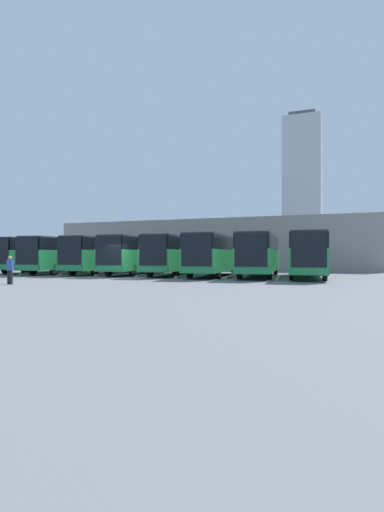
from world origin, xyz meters
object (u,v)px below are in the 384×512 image
(bus_5, at_px, (103,254))
(pedestrian, at_px, (10,269))
(bus_1, at_px, (259,254))
(bus_6, at_px, (66,254))
(bus_2, at_px, (214,254))
(bus_3, at_px, (176,254))
(bus_0, at_px, (307,253))
(bus_4, at_px, (138,254))
(bus_7, at_px, (40,254))

(bus_5, xyz_separation_m, pedestrian, (-2.70, 13.64, -0.95))
(bus_1, relative_size, bus_6, 1.00)
(bus_2, height_order, bus_3, same)
(bus_0, height_order, bus_4, same)
(pedestrian, bearing_deg, bus_1, -122.56)
(bus_5, distance_m, bus_6, 3.71)
(bus_2, xyz_separation_m, pedestrian, (8.25, 13.03, -0.95))
(bus_0, xyz_separation_m, bus_2, (7.30, 0.21, 0.00))
(bus_4, xyz_separation_m, bus_7, (10.95, 0.04, 0.00))
(bus_2, bearing_deg, pedestrian, 51.74)
(bus_5, height_order, bus_6, same)
(bus_2, distance_m, bus_7, 18.26)
(bus_7, bearing_deg, bus_4, 174.28)
(bus_5, bearing_deg, pedestrian, 95.28)
(bus_3, bearing_deg, bus_1, 171.01)
(bus_5, xyz_separation_m, bus_7, (7.30, 0.12, 0.00))
(bus_1, relative_size, bus_2, 1.00)
(bus_3, relative_size, bus_6, 1.00)
(bus_4, height_order, bus_5, same)
(pedestrian, bearing_deg, bus_5, -69.71)
(bus_1, relative_size, bus_7, 1.00)
(bus_1, height_order, bus_7, same)
(bus_2, bearing_deg, bus_0, 175.75)
(bus_2, relative_size, pedestrian, 7.00)
(bus_0, distance_m, pedestrian, 20.44)
(bus_3, relative_size, bus_4, 1.00)
(bus_0, xyz_separation_m, bus_3, (10.95, -0.53, 0.00))
(bus_2, xyz_separation_m, bus_3, (3.65, -0.74, 0.00))
(bus_3, height_order, bus_4, same)
(bus_4, distance_m, bus_6, 7.32)
(bus_0, height_order, bus_3, same)
(bus_6, height_order, bus_7, same)
(bus_4, xyz_separation_m, bus_5, (3.65, -0.08, 0.00))
(bus_2, bearing_deg, bus_5, -9.15)
(bus_3, bearing_deg, pedestrian, 65.61)
(bus_1, relative_size, bus_3, 1.00)
(bus_7, height_order, pedestrian, bus_7)
(bus_0, relative_size, pedestrian, 7.00)
(bus_0, xyz_separation_m, bus_4, (14.60, -0.32, 0.00))
(bus_0, distance_m, bus_2, 7.30)
(bus_0, distance_m, bus_3, 10.96)
(bus_4, height_order, pedestrian, bus_4)
(bus_1, distance_m, bus_7, 21.90)
(bus_5, relative_size, pedestrian, 7.00)
(bus_7, bearing_deg, bus_0, 173.43)
(bus_1, xyz_separation_m, bus_6, (18.25, 0.41, 0.00))
(bus_6, relative_size, bus_7, 1.00)
(bus_7, bearing_deg, bus_5, 174.98)
(bus_0, height_order, bus_7, same)
(bus_2, bearing_deg, bus_3, -17.40)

